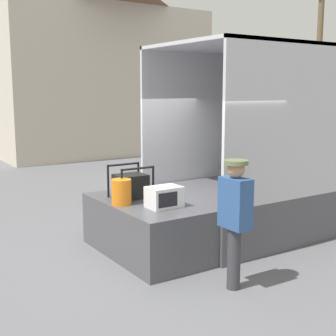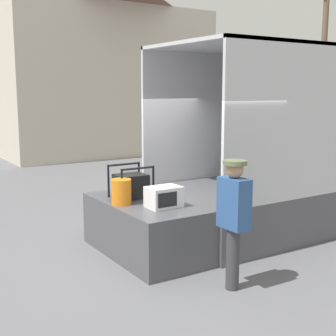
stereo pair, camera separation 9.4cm
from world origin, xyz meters
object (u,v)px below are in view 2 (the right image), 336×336
at_px(microwave, 164,197).
at_px(orange_bucket, 121,192).
at_px(portable_generator, 132,185).
at_px(utility_pole, 324,51).
at_px(worker_person, 234,211).
at_px(box_truck, 328,168).

height_order(microwave, orange_bucket, orange_bucket).
distance_m(portable_generator, orange_bucket, 0.47).
bearing_deg(utility_pole, worker_person, -143.79).
relative_size(box_truck, microwave, 12.73).
distance_m(box_truck, orange_bucket, 4.87).
bearing_deg(box_truck, worker_person, -156.26).
height_order(portable_generator, utility_pole, utility_pole).
bearing_deg(box_truck, utility_pole, 40.24).
xyz_separation_m(orange_bucket, worker_person, (0.70, -1.88, 0.01)).
xyz_separation_m(orange_bucket, utility_pole, (15.57, 9.01, 3.46)).
distance_m(portable_generator, utility_pole, 17.86).
xyz_separation_m(microwave, orange_bucket, (-0.46, 0.52, 0.04)).
xyz_separation_m(portable_generator, orange_bucket, (-0.36, -0.31, -0.01)).
bearing_deg(orange_bucket, box_truck, -0.49).
bearing_deg(utility_pole, orange_bucket, -149.94).
relative_size(worker_person, utility_pole, 0.20).
relative_size(microwave, portable_generator, 0.83).
bearing_deg(microwave, utility_pole, 32.25).
bearing_deg(utility_pole, microwave, -147.75).
distance_m(microwave, orange_bucket, 0.70).
bearing_deg(box_truck, microwave, -173.78).
bearing_deg(microwave, orange_bucket, 131.38).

